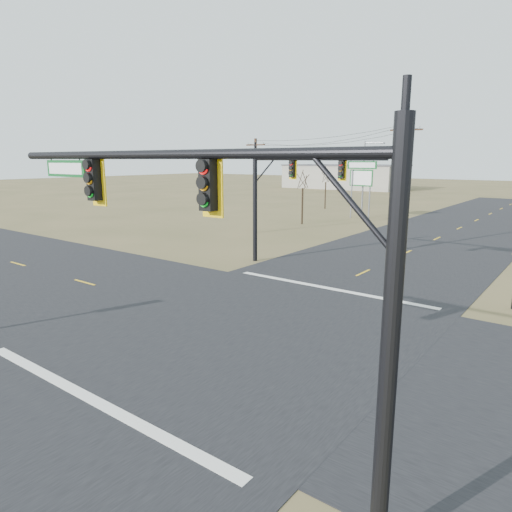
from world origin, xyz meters
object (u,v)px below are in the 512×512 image
at_px(mast_arm_far, 290,184).
at_px(bare_tree_b, 326,176).
at_px(bare_tree_a, 303,179).
at_px(streetlight_c, 365,176).
at_px(utility_pole_near, 403,185).
at_px(highway_sign, 361,184).
at_px(mast_arm_near, 226,231).
at_px(utility_pole_far, 256,184).

height_order(mast_arm_far, bare_tree_b, mast_arm_far).
xyz_separation_m(bare_tree_a, bare_tree_b, (-5.89, 16.03, -0.23)).
relative_size(mast_arm_far, streetlight_c, 1.03).
relative_size(utility_pole_near, highway_sign, 1.68).
xyz_separation_m(streetlight_c, bare_tree_b, (-9.15, 7.15, -0.44)).
relative_size(streetlight_c, bare_tree_a, 1.47).
height_order(mast_arm_far, utility_pole_near, utility_pole_near).
relative_size(mast_arm_near, utility_pole_far, 1.25).
bearing_deg(utility_pole_far, mast_arm_near, -53.81).
distance_m(streetlight_c, bare_tree_a, 9.46).
bearing_deg(highway_sign, bare_tree_a, -101.76).
bearing_deg(highway_sign, bare_tree_b, 147.45).
distance_m(utility_pole_far, highway_sign, 16.66).
xyz_separation_m(mast_arm_far, utility_pole_far, (-10.51, 10.17, -0.82)).
bearing_deg(utility_pole_near, bare_tree_a, 149.83).
bearing_deg(mast_arm_near, mast_arm_far, 118.60).
bearing_deg(utility_pole_far, mast_arm_far, -44.06).
height_order(mast_arm_far, highway_sign, mast_arm_far).
bearing_deg(mast_arm_near, bare_tree_b, 115.78).
distance_m(mast_arm_near, mast_arm_far, 20.91).
bearing_deg(highway_sign, streetlight_c, 71.83).
bearing_deg(mast_arm_near, utility_pole_near, 101.92).
distance_m(mast_arm_near, utility_pole_far, 35.19).
bearing_deg(bare_tree_a, bare_tree_b, 110.17).
relative_size(mast_arm_near, streetlight_c, 1.23).
distance_m(mast_arm_near, bare_tree_b, 58.49).
bearing_deg(highway_sign, utility_pole_near, -48.47).
relative_size(utility_pole_near, streetlight_c, 1.07).
height_order(streetlight_c, bare_tree_b, streetlight_c).
relative_size(highway_sign, streetlight_c, 0.64).
bearing_deg(highway_sign, mast_arm_near, -60.82).
bearing_deg(bare_tree_b, mast_arm_far, -65.01).
bearing_deg(utility_pole_near, mast_arm_near, -77.29).
height_order(highway_sign, bare_tree_a, bare_tree_a).
xyz_separation_m(utility_pole_far, highway_sign, (3.53, 16.28, -0.54)).
height_order(utility_pole_far, bare_tree_b, utility_pole_far).
relative_size(mast_arm_far, highway_sign, 1.62).
relative_size(utility_pole_near, utility_pole_far, 1.09).
distance_m(utility_pole_near, utility_pole_far, 14.42).
xyz_separation_m(mast_arm_far, bare_tree_b, (-15.89, 34.09, -0.81)).
relative_size(utility_pole_far, streetlight_c, 0.98).
relative_size(mast_arm_near, bare_tree_a, 1.80).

